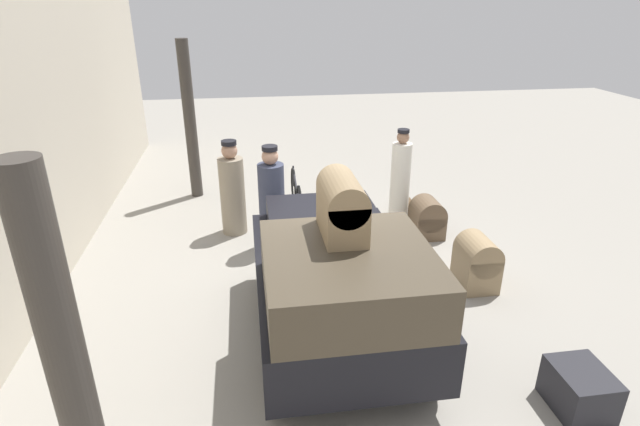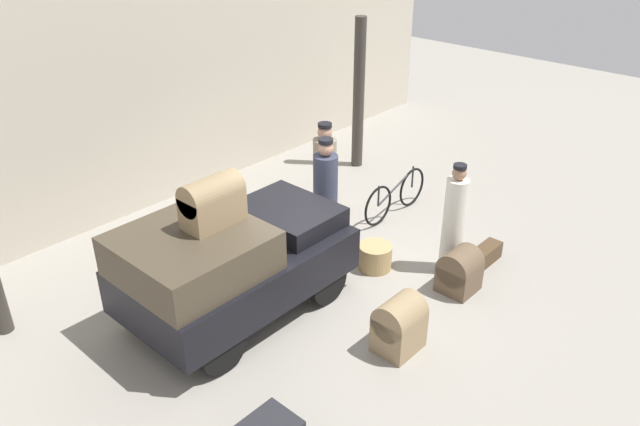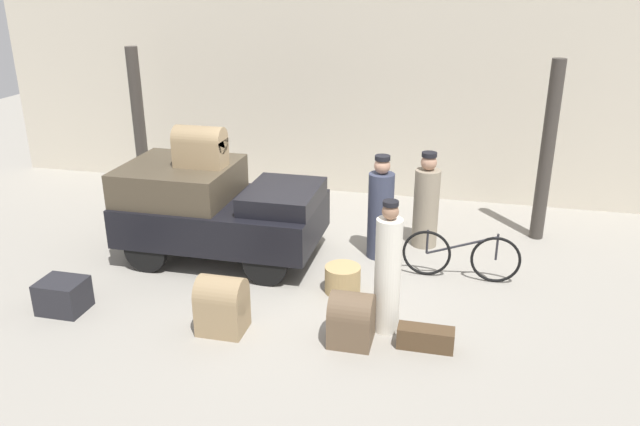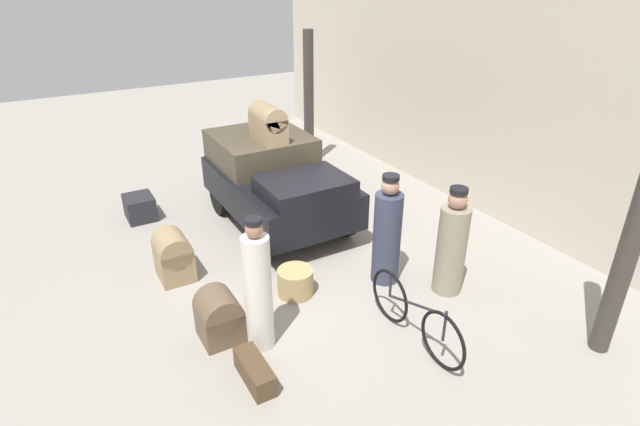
{
  "view_description": "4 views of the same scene",
  "coord_description": "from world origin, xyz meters",
  "px_view_note": "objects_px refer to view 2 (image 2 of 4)",
  "views": [
    {
      "loc": [
        -6.49,
        1.21,
        3.88
      ],
      "look_at": [
        0.2,
        0.2,
        0.95
      ],
      "focal_mm": 28.0,
      "sensor_mm": 36.0,
      "label": 1
    },
    {
      "loc": [
        -6.13,
        -5.57,
        5.55
      ],
      "look_at": [
        0.2,
        0.2,
        0.95
      ],
      "focal_mm": 35.0,
      "sensor_mm": 36.0,
      "label": 2
    },
    {
      "loc": [
        2.31,
        -8.7,
        4.48
      ],
      "look_at": [
        0.2,
        0.2,
        0.95
      ],
      "focal_mm": 35.0,
      "sensor_mm": 36.0,
      "label": 3
    },
    {
      "loc": [
        6.26,
        -3.3,
        4.42
      ],
      "look_at": [
        0.2,
        0.2,
        0.95
      ],
      "focal_mm": 28.0,
      "sensor_mm": 36.0,
      "label": 4
    }
  ],
  "objects_px": {
    "porter_with_bicycle": "(454,223)",
    "suitcase_black_upright": "(485,255)",
    "trunk_umber_medium": "(460,271)",
    "conductor_in_dark_uniform": "(325,170)",
    "bicycle": "(395,196)",
    "truck": "(230,261)",
    "porter_standing_middle": "(325,191)",
    "trunk_barrel_dark": "(399,324)",
    "wicker_basket": "(375,257)",
    "trunk_on_truck_roof": "(212,201)"
  },
  "relations": [
    {
      "from": "trunk_on_truck_roof",
      "to": "wicker_basket",
      "type": "bearing_deg",
      "value": -17.49
    },
    {
      "from": "bicycle",
      "to": "trunk_umber_medium",
      "type": "xyz_separation_m",
      "value": [
        -1.31,
        -2.16,
        -0.05
      ]
    },
    {
      "from": "conductor_in_dark_uniform",
      "to": "trunk_umber_medium",
      "type": "distance_m",
      "value": 3.44
    },
    {
      "from": "porter_with_bicycle",
      "to": "suitcase_black_upright",
      "type": "xyz_separation_m",
      "value": [
        0.55,
        -0.33,
        -0.71
      ]
    },
    {
      "from": "porter_with_bicycle",
      "to": "suitcase_black_upright",
      "type": "bearing_deg",
      "value": -30.45
    },
    {
      "from": "bicycle",
      "to": "suitcase_black_upright",
      "type": "relative_size",
      "value": 2.52
    },
    {
      "from": "suitcase_black_upright",
      "to": "trunk_barrel_dark",
      "type": "distance_m",
      "value": 2.69
    },
    {
      "from": "suitcase_black_upright",
      "to": "bicycle",
      "type": "bearing_deg",
      "value": 80.01
    },
    {
      "from": "suitcase_black_upright",
      "to": "trunk_on_truck_roof",
      "type": "bearing_deg",
      "value": 152.22
    },
    {
      "from": "truck",
      "to": "wicker_basket",
      "type": "distance_m",
      "value": 2.53
    },
    {
      "from": "bicycle",
      "to": "porter_with_bicycle",
      "type": "relative_size",
      "value": 0.98
    },
    {
      "from": "wicker_basket",
      "to": "porter_standing_middle",
      "type": "distance_m",
      "value": 1.55
    },
    {
      "from": "trunk_barrel_dark",
      "to": "trunk_umber_medium",
      "type": "xyz_separation_m",
      "value": [
        1.72,
        0.12,
        -0.06
      ]
    },
    {
      "from": "conductor_in_dark_uniform",
      "to": "trunk_on_truck_roof",
      "type": "distance_m",
      "value": 3.94
    },
    {
      "from": "truck",
      "to": "suitcase_black_upright",
      "type": "xyz_separation_m",
      "value": [
        3.63,
        -2.02,
        -0.73
      ]
    },
    {
      "from": "trunk_barrel_dark",
      "to": "porter_standing_middle",
      "type": "bearing_deg",
      "value": 59.06
    },
    {
      "from": "wicker_basket",
      "to": "trunk_on_truck_roof",
      "type": "xyz_separation_m",
      "value": [
        -2.51,
        0.79,
        1.69
      ]
    },
    {
      "from": "wicker_basket",
      "to": "conductor_in_dark_uniform",
      "type": "height_order",
      "value": "conductor_in_dark_uniform"
    },
    {
      "from": "wicker_basket",
      "to": "conductor_in_dark_uniform",
      "type": "xyz_separation_m",
      "value": [
        1.05,
        2.03,
        0.55
      ]
    },
    {
      "from": "suitcase_black_upright",
      "to": "trunk_barrel_dark",
      "type": "bearing_deg",
      "value": -175.64
    },
    {
      "from": "porter_standing_middle",
      "to": "trunk_on_truck_roof",
      "type": "distance_m",
      "value": 3.12
    },
    {
      "from": "porter_with_bicycle",
      "to": "suitcase_black_upright",
      "type": "height_order",
      "value": "porter_with_bicycle"
    },
    {
      "from": "conductor_in_dark_uniform",
      "to": "trunk_on_truck_roof",
      "type": "bearing_deg",
      "value": -160.75
    },
    {
      "from": "wicker_basket",
      "to": "trunk_barrel_dark",
      "type": "bearing_deg",
      "value": -133.07
    },
    {
      "from": "porter_with_bicycle",
      "to": "truck",
      "type": "bearing_deg",
      "value": 151.15
    },
    {
      "from": "porter_with_bicycle",
      "to": "conductor_in_dark_uniform",
      "type": "bearing_deg",
      "value": 84.6
    },
    {
      "from": "truck",
      "to": "suitcase_black_upright",
      "type": "relative_size",
      "value": 4.48
    },
    {
      "from": "bicycle",
      "to": "porter_with_bicycle",
      "type": "xyz_separation_m",
      "value": [
        -0.92,
        -1.75,
        0.46
      ]
    },
    {
      "from": "bicycle",
      "to": "wicker_basket",
      "type": "height_order",
      "value": "bicycle"
    },
    {
      "from": "truck",
      "to": "trunk_barrel_dark",
      "type": "height_order",
      "value": "truck"
    },
    {
      "from": "bicycle",
      "to": "suitcase_black_upright",
      "type": "bearing_deg",
      "value": -99.99
    },
    {
      "from": "wicker_basket",
      "to": "porter_standing_middle",
      "type": "relative_size",
      "value": 0.3
    },
    {
      "from": "conductor_in_dark_uniform",
      "to": "suitcase_black_upright",
      "type": "height_order",
      "value": "conductor_in_dark_uniform"
    },
    {
      "from": "conductor_in_dark_uniform",
      "to": "suitcase_black_upright",
      "type": "xyz_separation_m",
      "value": [
        0.28,
        -3.26,
        -0.62
      ]
    },
    {
      "from": "porter_standing_middle",
      "to": "porter_with_bicycle",
      "type": "bearing_deg",
      "value": -79.58
    },
    {
      "from": "truck",
      "to": "trunk_barrel_dark",
      "type": "xyz_separation_m",
      "value": [
        0.96,
        -2.22,
        -0.48
      ]
    },
    {
      "from": "conductor_in_dark_uniform",
      "to": "trunk_barrel_dark",
      "type": "relative_size",
      "value": 2.13
    },
    {
      "from": "wicker_basket",
      "to": "conductor_in_dark_uniform",
      "type": "relative_size",
      "value": 0.32
    },
    {
      "from": "porter_standing_middle",
      "to": "bicycle",
      "type": "bearing_deg",
      "value": -21.81
    },
    {
      "from": "porter_with_bicycle",
      "to": "trunk_umber_medium",
      "type": "bearing_deg",
      "value": -134.1
    },
    {
      "from": "conductor_in_dark_uniform",
      "to": "wicker_basket",
      "type": "bearing_deg",
      "value": -117.3
    },
    {
      "from": "conductor_in_dark_uniform",
      "to": "porter_standing_middle",
      "type": "distance_m",
      "value": 0.95
    },
    {
      "from": "truck",
      "to": "trunk_umber_medium",
      "type": "bearing_deg",
      "value": -38.07
    },
    {
      "from": "trunk_barrel_dark",
      "to": "trunk_on_truck_roof",
      "type": "distance_m",
      "value": 2.92
    },
    {
      "from": "porter_with_bicycle",
      "to": "conductor_in_dark_uniform",
      "type": "distance_m",
      "value": 2.95
    },
    {
      "from": "porter_standing_middle",
      "to": "trunk_barrel_dark",
      "type": "bearing_deg",
      "value": -120.94
    },
    {
      "from": "truck",
      "to": "porter_standing_middle",
      "type": "bearing_deg",
      "value": 12.65
    },
    {
      "from": "bicycle",
      "to": "wicker_basket",
      "type": "bearing_deg",
      "value": -153.35
    },
    {
      "from": "conductor_in_dark_uniform",
      "to": "suitcase_black_upright",
      "type": "distance_m",
      "value": 3.33
    },
    {
      "from": "truck",
      "to": "porter_with_bicycle",
      "type": "distance_m",
      "value": 3.51
    }
  ]
}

